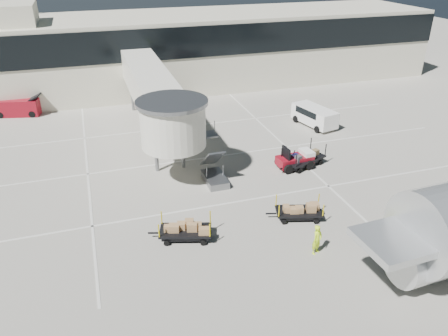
% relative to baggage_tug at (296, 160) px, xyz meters
% --- Properties ---
extents(ground, '(140.00, 140.00, 0.00)m').
position_rel_baggage_tug_xyz_m(ground, '(-5.04, -5.37, -0.65)').
color(ground, '#BCB6A8').
rests_on(ground, ground).
extents(lane_markings, '(40.00, 30.00, 0.02)m').
position_rel_baggage_tug_xyz_m(lane_markings, '(-5.71, 3.96, -0.64)').
color(lane_markings, silver).
rests_on(lane_markings, ground).
extents(terminal, '(64.00, 12.11, 15.20)m').
position_rel_baggage_tug_xyz_m(terminal, '(-5.40, 24.57, 3.46)').
color(terminal, beige).
rests_on(terminal, ground).
extents(jet_bridge, '(5.70, 20.40, 6.03)m').
position_rel_baggage_tug_xyz_m(jet_bridge, '(-9.02, 6.89, 3.63)').
color(jet_bridge, silver).
rests_on(jet_bridge, ground).
extents(baggage_tug, '(2.81, 1.89, 1.79)m').
position_rel_baggage_tug_xyz_m(baggage_tug, '(0.00, 0.00, 0.00)').
color(baggage_tug, maroon).
rests_on(baggage_tug, ground).
extents(suitcase_cart, '(4.17, 2.70, 1.61)m').
position_rel_baggage_tug_xyz_m(suitcase_cart, '(0.76, 0.12, -0.10)').
color(suitcase_cart, black).
rests_on(suitcase_cart, ground).
extents(box_cart_near, '(3.48, 2.09, 1.34)m').
position_rel_baggage_tug_xyz_m(box_cart_near, '(-2.75, -6.38, -0.14)').
color(box_cart_near, black).
rests_on(box_cart_near, ground).
extents(box_cart_far, '(3.69, 2.26, 1.42)m').
position_rel_baggage_tug_xyz_m(box_cart_far, '(-9.80, -6.27, -0.09)').
color(box_cart_far, black).
rests_on(box_cart_far, ground).
extents(ground_worker, '(0.76, 0.66, 1.77)m').
position_rel_baggage_tug_xyz_m(ground_worker, '(-3.46, -9.70, 0.24)').
color(ground_worker, '#CCFB1A').
rests_on(ground_worker, ground).
extents(minivan, '(2.81, 4.86, 1.73)m').
position_rel_baggage_tug_xyz_m(minivan, '(5.41, 7.39, 0.39)').
color(minivan, white).
rests_on(minivan, ground).
extents(belt_loader, '(4.66, 2.63, 2.12)m').
position_rel_baggage_tug_xyz_m(belt_loader, '(-20.96, 18.62, 0.16)').
color(belt_loader, maroon).
rests_on(belt_loader, ground).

